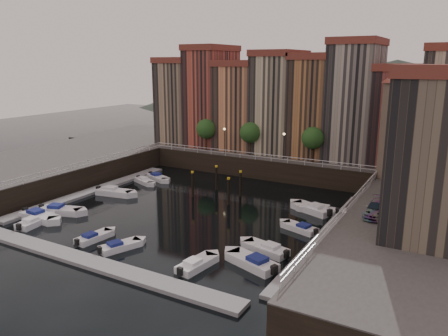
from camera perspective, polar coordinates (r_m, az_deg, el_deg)
The scene contains 31 objects.
ground at distance 52.79m, azimuth -3.50°, elevation -5.35°, with size 200.00×200.00×0.00m, color black.
quay_far at distance 74.73m, azimuth 7.39°, elevation 1.44°, with size 80.00×20.00×3.00m, color black.
quay_left at distance 69.93m, azimuth -24.10°, elevation -0.50°, with size 20.00×36.00×3.00m, color black.
dock_left at distance 62.02m, azimuth -16.69°, elevation -2.84°, with size 2.00×28.00×0.35m, color gray.
dock_right at distance 45.54m, azimuth 13.34°, elevation -8.63°, with size 2.00×28.00×0.35m, color gray.
dock_near at distance 40.62m, azimuth -16.94°, elevation -11.70°, with size 30.00×2.00×0.35m, color gray.
mountains at distance 154.19m, azimuth 20.20°, elevation 9.38°, with size 145.00×100.00×18.00m.
far_terrace at distance 69.83m, azimuth 9.38°, elevation 8.37°, with size 48.70×10.30×17.50m.
corner_tower at distance 57.16m, azimuth 22.03°, elevation 5.66°, with size 5.20×5.20×13.80m.
promenade_trees at distance 67.31m, azimuth 3.94°, elevation 4.58°, with size 21.20×3.20×5.20m.
street_lamps at distance 66.39m, azimuth 3.81°, elevation 3.85°, with size 10.36×0.36×4.18m.
railings at distance 55.70m, azimuth -0.82°, elevation -0.24°, with size 36.08×34.04×0.52m.
gangway at distance 54.92m, azimuth 17.62°, elevation -3.12°, with size 2.78×8.32×3.73m.
mooring_pilings at distance 56.87m, azimuth -0.62°, elevation -2.18°, with size 5.96×5.11×3.78m.
boat_left_0 at distance 53.18m, azimuth -23.01°, elevation -5.85°, with size 5.23×2.05×1.19m.
boat_left_1 at distance 54.40m, azimuth -20.61°, elevation -5.20°, with size 5.25×3.28×1.18m.
boat_left_2 at distance 59.73m, azimuth -14.17°, elevation -3.07°, with size 5.36×2.75×1.20m.
boat_left_3 at distance 64.58m, azimuth -10.36°, elevation -1.70°, with size 4.14×2.80×0.94m.
boat_left_4 at distance 66.12m, azimuth -8.66°, elevation -1.24°, with size 4.56×3.00×1.03m.
boat_right_0 at distance 38.48m, azimuth 3.78°, elevation -12.19°, with size 5.32×3.34×1.20m.
boat_right_1 at distance 41.18m, azimuth 5.56°, elevation -10.48°, with size 4.85×2.67×1.09m.
boat_right_2 at distance 46.62m, azimuth 9.94°, elevation -7.73°, with size 4.25×2.62×0.95m.
boat_right_3 at distance 52.44m, azimuth 11.49°, elevation -5.26°, with size 5.35×3.64×1.21m.
boat_right_4 at distance 52.49m, azimuth 12.25°, elevation -5.34°, with size 4.66×1.78×1.07m.
boat_near_0 at distance 51.80m, azimuth -23.52°, elevation -6.46°, with size 2.23×4.64×1.04m.
boat_near_1 at distance 45.52m, azimuth -16.67°, elevation -8.67°, with size 1.91×4.16×0.94m.
boat_near_2 at distance 42.80m, azimuth -13.50°, elevation -9.91°, with size 2.85×4.22×0.96m.
boat_near_3 at distance 38.28m, azimuth -3.62°, elevation -12.44°, with size 2.13×4.48×1.01m.
car_a at distance 55.82m, azimuth 21.24°, elevation -1.29°, with size 1.56×3.87×1.32m, color gray.
car_b at distance 50.65m, azimuth 22.36°, elevation -2.76°, with size 1.58×4.52×1.49m, color gray.
car_c at distance 43.58m, azimuth 19.37°, elevation -5.14°, with size 1.96×4.83×1.40m, color gray.
Camera 1 is at (27.36, -41.76, 17.15)m, focal length 35.00 mm.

